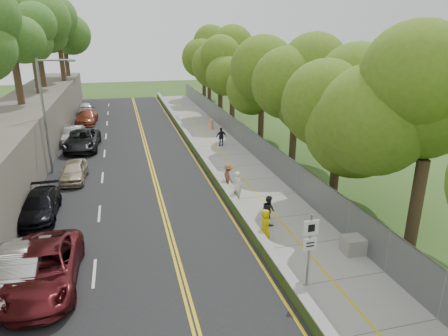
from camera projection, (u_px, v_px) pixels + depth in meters
name	position (u px, v px, depth m)	size (l,w,h in m)	color
ground	(257.00, 251.00, 18.44)	(140.00, 140.00, 0.00)	#33511E
road	(128.00, 163.00, 30.89)	(11.20, 66.00, 0.04)	black
sidewalk	(227.00, 155.00, 32.78)	(4.20, 66.00, 0.05)	gray
jersey_barrier	(199.00, 154.00, 32.14)	(0.42, 66.00, 0.60)	#80C42F
rock_embankment	(9.00, 145.00, 28.33)	(5.00, 66.00, 4.00)	#595147
chainlink_fence	(251.00, 142.00, 32.96)	(0.04, 66.00, 2.00)	slate
trees_fenceside	(281.00, 67.00, 31.58)	(7.00, 66.00, 14.00)	#597F1E
streetlight	(47.00, 109.00, 27.28)	(2.52, 0.22, 8.00)	gray
signpost	(310.00, 243.00, 15.29)	(0.62, 0.09, 3.10)	gray
construction_barrel	(211.00, 124.00, 41.47)	(0.58, 0.58, 0.96)	#DD5800
concrete_block	(355.00, 245.00, 18.17)	(1.15, 0.86, 0.77)	gray
car_1	(20.00, 272.00, 15.44)	(1.63, 4.67, 1.54)	beige
car_2	(44.00, 269.00, 15.62)	(2.61, 5.65, 1.57)	#5B171B
car_3	(40.00, 206.00, 21.58)	(1.86, 4.57, 1.33)	black
car_4	(74.00, 171.00, 26.98)	(1.57, 3.90, 1.33)	#C5B493
car_5	(73.00, 135.00, 36.38)	(1.49, 4.28, 1.41)	#B9BAC0
car_6	(82.00, 140.00, 34.19)	(2.67, 5.80, 1.61)	black
car_7	(87.00, 117.00, 43.83)	(2.06, 5.06, 1.47)	#98452E
car_8	(85.00, 109.00, 48.57)	(1.69, 4.19, 1.43)	white
painter_0	(265.00, 224.00, 19.27)	(0.75, 0.49, 1.53)	#D9BB07
painter_1	(238.00, 186.00, 23.57)	(0.67, 0.44, 1.85)	white
painter_2	(268.00, 210.00, 20.75)	(0.77, 0.60, 1.58)	#232328
painter_3	(228.00, 176.00, 25.55)	(1.03, 0.59, 1.59)	brown
person_far	(221.00, 137.00, 35.12)	(0.97, 0.40, 1.66)	black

